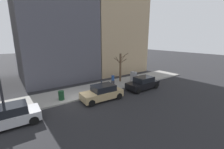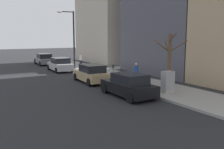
# 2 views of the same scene
# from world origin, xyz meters

# --- Properties ---
(ground_plane) EXTENTS (120.00, 120.00, 0.00)m
(ground_plane) POSITION_xyz_m (0.00, 0.00, 0.00)
(ground_plane) COLOR #232326
(sidewalk) EXTENTS (4.00, 36.00, 0.15)m
(sidewalk) POSITION_xyz_m (2.00, 0.00, 0.07)
(sidewalk) COLOR gray
(sidewalk) RESTS_ON ground
(parked_car_black) EXTENTS (1.95, 4.21, 1.52)m
(parked_car_black) POSITION_xyz_m (-1.26, -7.78, 0.74)
(parked_car_black) COLOR black
(parked_car_black) RESTS_ON ground
(parked_car_tan) EXTENTS (2.06, 4.27, 1.52)m
(parked_car_tan) POSITION_xyz_m (-1.12, -2.01, 0.74)
(parked_car_tan) COLOR tan
(parked_car_tan) RESTS_ON ground
(parked_car_silver) EXTENTS (1.99, 4.23, 1.52)m
(parked_car_silver) POSITION_xyz_m (-1.23, 5.90, 0.74)
(parked_car_silver) COLOR #B7B7BC
(parked_car_silver) RESTS_ON ground
(parked_car_grey) EXTENTS (2.01, 4.24, 1.52)m
(parked_car_grey) POSITION_xyz_m (-1.04, 13.31, 0.74)
(parked_car_grey) COLOR slate
(parked_car_grey) RESTS_ON ground
(parking_meter) EXTENTS (0.14, 0.10, 1.35)m
(parking_meter) POSITION_xyz_m (0.45, -2.91, 0.98)
(parking_meter) COLOR slate
(parking_meter) RESTS_ON sidewalk
(utility_box) EXTENTS (0.83, 0.61, 1.43)m
(utility_box) POSITION_xyz_m (1.30, -8.64, 0.85)
(utility_box) COLOR #A8A399
(utility_box) RESTS_ON sidewalk
(streetlamp) EXTENTS (1.97, 0.32, 6.50)m
(streetlamp) POSITION_xyz_m (0.28, 6.09, 4.02)
(streetlamp) COLOR black
(streetlamp) RESTS_ON sidewalk
(bare_tree) EXTENTS (1.83, 2.54, 3.97)m
(bare_tree) POSITION_xyz_m (2.58, -7.33, 2.25)
(bare_tree) COLOR brown
(bare_tree) RESTS_ON sidewalk
(trash_bin) EXTENTS (0.56, 0.56, 0.90)m
(trash_bin) POSITION_xyz_m (0.90, 1.49, 0.60)
(trash_bin) COLOR #14381E
(trash_bin) RESTS_ON sidewalk
(pedestrian_near_meter) EXTENTS (0.36, 0.39, 1.66)m
(pedestrian_near_meter) POSITION_xyz_m (1.27, -5.09, 1.09)
(pedestrian_near_meter) COLOR #1E1E2D
(pedestrian_near_meter) RESTS_ON sidewalk
(pedestrian_midblock) EXTENTS (0.38, 0.36, 1.66)m
(pedestrian_midblock) POSITION_xyz_m (1.79, 7.18, 1.09)
(pedestrian_midblock) COLOR #1E1E2D
(pedestrian_midblock) RESTS_ON sidewalk
(office_tower_right) EXTENTS (10.78, 10.78, 16.63)m
(office_tower_right) POSITION_xyz_m (10.89, 12.49, 8.31)
(office_tower_right) COLOR #BCB29E
(office_tower_right) RESTS_ON ground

